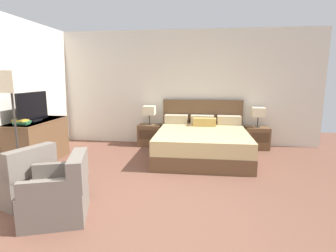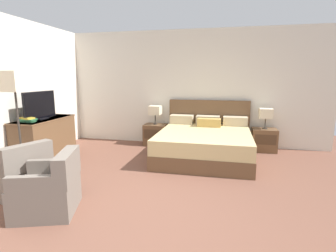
# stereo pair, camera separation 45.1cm
# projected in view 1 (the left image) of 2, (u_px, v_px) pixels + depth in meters

# --- Properties ---
(ground_plane) EXTENTS (11.05, 11.05, 0.00)m
(ground_plane) POSITION_uv_depth(u_px,v_px,m) (145.00, 221.00, 3.04)
(ground_plane) COLOR brown
(wall_back) EXTENTS (6.82, 0.06, 2.75)m
(wall_back) POSITION_uv_depth(u_px,v_px,m) (176.00, 88.00, 6.40)
(wall_back) COLOR silver
(wall_back) RESTS_ON ground
(wall_left) EXTENTS (0.06, 5.48, 2.75)m
(wall_left) POSITION_uv_depth(u_px,v_px,m) (5.00, 93.00, 4.64)
(wall_left) COLOR silver
(wall_left) RESTS_ON ground
(bed) EXTENTS (1.90, 2.08, 1.11)m
(bed) POSITION_uv_depth(u_px,v_px,m) (202.00, 142.00, 5.50)
(bed) COLOR brown
(bed) RESTS_ON ground
(nightstand_left) EXTENTS (0.53, 0.41, 0.51)m
(nightstand_left) POSITION_uv_depth(u_px,v_px,m) (150.00, 135.00, 6.39)
(nightstand_left) COLOR brown
(nightstand_left) RESTS_ON ground
(nightstand_right) EXTENTS (0.53, 0.41, 0.51)m
(nightstand_right) POSITION_uv_depth(u_px,v_px,m) (257.00, 138.00, 6.08)
(nightstand_right) COLOR brown
(nightstand_right) RESTS_ON ground
(table_lamp_left) EXTENTS (0.28, 0.28, 0.45)m
(table_lamp_left) POSITION_uv_depth(u_px,v_px,m) (149.00, 111.00, 6.29)
(table_lamp_left) COLOR #332D28
(table_lamp_left) RESTS_ON nightstand_left
(table_lamp_right) EXTENTS (0.28, 0.28, 0.45)m
(table_lamp_right) POSITION_uv_depth(u_px,v_px,m) (258.00, 112.00, 5.97)
(table_lamp_right) COLOR #332D28
(table_lamp_right) RESTS_ON nightstand_right
(dresser) EXTENTS (0.57, 1.34, 0.83)m
(dresser) POSITION_uv_depth(u_px,v_px,m) (38.00, 141.00, 5.08)
(dresser) COLOR brown
(dresser) RESTS_ON ground
(tv) EXTENTS (0.18, 0.86, 0.55)m
(tv) POSITION_uv_depth(u_px,v_px,m) (33.00, 107.00, 4.88)
(tv) COLOR black
(tv) RESTS_ON dresser
(book_red_cover) EXTENTS (0.24, 0.17, 0.03)m
(book_red_cover) POSITION_uv_depth(u_px,v_px,m) (22.00, 124.00, 4.58)
(book_red_cover) COLOR #2D7042
(book_red_cover) RESTS_ON dresser
(book_blue_cover) EXTENTS (0.26, 0.23, 0.03)m
(book_blue_cover) POSITION_uv_depth(u_px,v_px,m) (22.00, 122.00, 4.58)
(book_blue_cover) COLOR #2D7042
(book_blue_cover) RESTS_ON book_red_cover
(book_small_top) EXTENTS (0.28, 0.21, 0.03)m
(book_small_top) POSITION_uv_depth(u_px,v_px,m) (20.00, 120.00, 4.57)
(book_small_top) COLOR gold
(book_small_top) RESTS_ON book_blue_cover
(armchair_by_window) EXTENTS (0.89, 0.88, 0.76)m
(armchair_by_window) POSITION_uv_depth(u_px,v_px,m) (22.00, 179.00, 3.54)
(armchair_by_window) COLOR #70665B
(armchair_by_window) RESTS_ON ground
(armchair_companion) EXTENTS (0.87, 0.86, 0.76)m
(armchair_companion) POSITION_uv_depth(u_px,v_px,m) (60.00, 194.00, 3.09)
(armchair_companion) COLOR #70665B
(armchair_companion) RESTS_ON ground
(floor_lamp) EXTENTS (0.36, 0.36, 1.74)m
(floor_lamp) POSITION_uv_depth(u_px,v_px,m) (11.00, 88.00, 3.84)
(floor_lamp) COLOR #332D28
(floor_lamp) RESTS_ON ground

